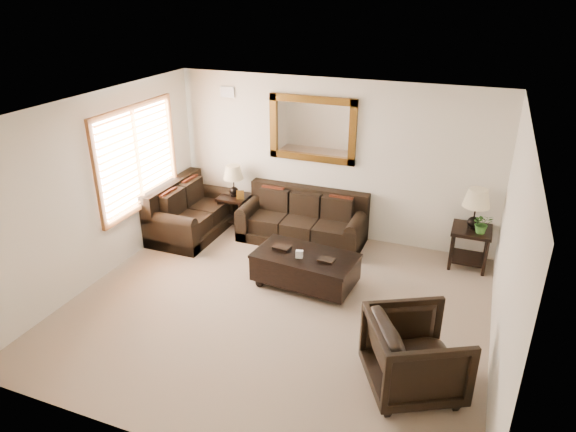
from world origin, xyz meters
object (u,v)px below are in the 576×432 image
at_px(sofa, 303,223).
at_px(end_table_right, 474,217).
at_px(armchair, 415,352).
at_px(coffee_table, 305,266).
at_px(loveseat, 190,215).
at_px(end_table_left, 234,187).

relative_size(sofa, end_table_right, 1.64).
height_order(end_table_right, armchair, end_table_right).
bearing_deg(coffee_table, armchair, -35.85).
bearing_deg(coffee_table, loveseat, 165.19).
relative_size(end_table_right, armchair, 1.33).
distance_m(end_table_left, coffee_table, 2.45).
distance_m(sofa, loveseat, 2.01).
bearing_deg(end_table_left, armchair, -39.83).
xyz_separation_m(end_table_left, coffee_table, (1.89, -1.50, -0.43)).
bearing_deg(armchair, end_table_right, -35.31).
height_order(sofa, end_table_left, end_table_left).
height_order(sofa, armchair, armchair).
relative_size(loveseat, end_table_right, 1.27).
distance_m(loveseat, end_table_right, 4.72).
relative_size(end_table_right, coffee_table, 0.84).
height_order(loveseat, coffee_table, loveseat).
bearing_deg(coffee_table, end_table_right, 39.40).
height_order(end_table_left, coffee_table, end_table_left).
bearing_deg(sofa, loveseat, -166.46).
distance_m(end_table_right, coffee_table, 2.68).
bearing_deg(end_table_left, coffee_table, -38.45).
distance_m(loveseat, end_table_left, 0.93).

